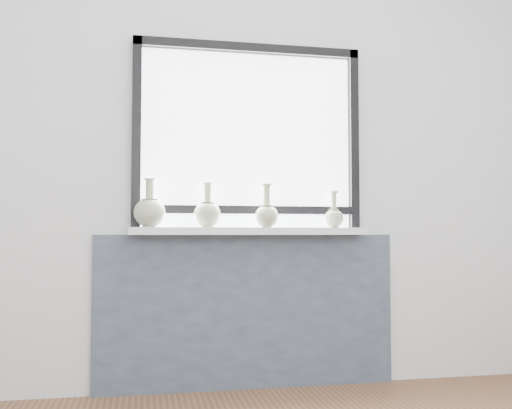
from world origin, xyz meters
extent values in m
cube|color=silver|center=(0.00, 1.81, 1.30)|extent=(3.60, 0.02, 2.60)
cube|color=#4B5767|center=(0.00, 1.78, 0.43)|extent=(1.70, 0.03, 0.86)
cube|color=silver|center=(0.00, 1.71, 0.88)|extent=(1.32, 0.18, 0.04)
cube|color=black|center=(-0.62, 1.76, 1.43)|extent=(0.05, 0.06, 1.05)
cube|color=black|center=(0.62, 1.76, 1.43)|extent=(0.05, 0.06, 1.05)
cube|color=black|center=(0.00, 1.76, 1.92)|extent=(1.30, 0.06, 0.05)
cube|color=black|center=(0.00, 1.76, 1.00)|extent=(1.20, 0.05, 0.04)
cube|color=white|center=(0.00, 1.79, 1.40)|extent=(1.20, 0.01, 1.00)
cylinder|color=#A9B78E|center=(-0.55, 1.69, 0.90)|extent=(0.08, 0.08, 0.01)
ellipsoid|color=#A9B78E|center=(-0.55, 1.69, 0.98)|extent=(0.17, 0.17, 0.16)
cone|color=#A9B78E|center=(-0.55, 1.69, 1.04)|extent=(0.09, 0.09, 0.03)
cylinder|color=#A9B78E|center=(-0.55, 1.69, 1.09)|extent=(0.04, 0.04, 0.12)
cylinder|color=#A9B78E|center=(-0.55, 1.69, 1.15)|extent=(0.06, 0.06, 0.01)
cylinder|color=#A9B78E|center=(-0.24, 1.72, 0.90)|extent=(0.07, 0.07, 0.01)
ellipsoid|color=#A9B78E|center=(-0.24, 1.72, 0.97)|extent=(0.15, 0.15, 0.14)
cone|color=#A9B78E|center=(-0.24, 1.72, 1.02)|extent=(0.08, 0.08, 0.03)
cylinder|color=#A9B78E|center=(-0.24, 1.72, 1.08)|extent=(0.04, 0.04, 0.12)
cylinder|color=#A9B78E|center=(-0.24, 1.72, 1.14)|extent=(0.05, 0.05, 0.01)
cylinder|color=#A9B78E|center=(0.09, 1.68, 0.90)|extent=(0.06, 0.06, 0.01)
ellipsoid|color=#A9B78E|center=(0.09, 1.68, 0.96)|extent=(0.13, 0.13, 0.12)
cone|color=#A9B78E|center=(0.09, 1.68, 1.01)|extent=(0.07, 0.07, 0.03)
cylinder|color=#A9B78E|center=(0.09, 1.68, 1.07)|extent=(0.04, 0.04, 0.13)
cylinder|color=#A9B78E|center=(0.09, 1.68, 1.14)|extent=(0.06, 0.06, 0.01)
cylinder|color=#A9B78E|center=(0.49, 1.72, 0.90)|extent=(0.05, 0.05, 0.01)
ellipsoid|color=#A9B78E|center=(0.49, 1.72, 0.95)|extent=(0.11, 0.11, 0.11)
cone|color=#A9B78E|center=(0.49, 1.72, 0.99)|extent=(0.06, 0.06, 0.03)
cylinder|color=#A9B78E|center=(0.49, 1.72, 1.04)|extent=(0.03, 0.03, 0.11)
cylinder|color=#A9B78E|center=(0.49, 1.72, 1.10)|extent=(0.05, 0.05, 0.01)
camera|label=1|loc=(-0.58, -1.40, 0.87)|focal=40.00mm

